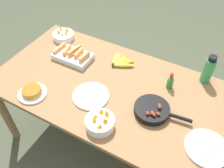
# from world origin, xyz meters

# --- Properties ---
(ground_plane) EXTENTS (14.00, 14.00, 0.00)m
(ground_plane) POSITION_xyz_m (0.00, 0.00, 0.00)
(ground_plane) COLOR #474C38
(dining_table) EXTENTS (1.85, 0.97, 0.76)m
(dining_table) POSITION_xyz_m (0.00, 0.00, 0.67)
(dining_table) COLOR olive
(dining_table) RESTS_ON ground_plane
(banana_bunch) EXTENTS (0.23, 0.19, 0.04)m
(banana_bunch) POSITION_xyz_m (-0.08, 0.27, 0.78)
(banana_bunch) COLOR yellow
(banana_bunch) RESTS_ON dining_table
(melon_tray) EXTENTS (0.32, 0.19, 0.10)m
(melon_tray) POSITION_xyz_m (-0.45, 0.13, 0.79)
(melon_tray) COLOR silver
(melon_tray) RESTS_ON dining_table
(skillet) EXTENTS (0.39, 0.24, 0.08)m
(skillet) POSITION_xyz_m (0.36, -0.08, 0.79)
(skillet) COLOR black
(skillet) RESTS_ON dining_table
(frittata_plate_center) EXTENTS (0.21, 0.21, 0.06)m
(frittata_plate_center) POSITION_xyz_m (-0.48, -0.35, 0.78)
(frittata_plate_center) COLOR white
(frittata_plate_center) RESTS_ON dining_table
(empty_plate_near_front) EXTENTS (0.27, 0.27, 0.02)m
(empty_plate_near_front) POSITION_xyz_m (-0.09, -0.16, 0.77)
(empty_plate_near_front) COLOR white
(empty_plate_near_front) RESTS_ON dining_table
(empty_plate_far_left) EXTENTS (0.27, 0.27, 0.02)m
(empty_plate_far_left) POSITION_xyz_m (0.75, -0.18, 0.77)
(empty_plate_far_left) COLOR white
(empty_plate_far_left) RESTS_ON dining_table
(fruit_bowl_mango) EXTENTS (0.20, 0.20, 0.11)m
(fruit_bowl_mango) POSITION_xyz_m (-0.70, 0.33, 0.80)
(fruit_bowl_mango) COLOR white
(fruit_bowl_mango) RESTS_ON dining_table
(fruit_bowl_citrus) EXTENTS (0.19, 0.19, 0.12)m
(fruit_bowl_citrus) POSITION_xyz_m (0.10, -0.35, 0.80)
(fruit_bowl_citrus) COLOR white
(fruit_bowl_citrus) RESTS_ON dining_table
(water_bottle) EXTENTS (0.08, 0.08, 0.24)m
(water_bottle) POSITION_xyz_m (0.60, 0.41, 0.88)
(water_bottle) COLOR #2D9351
(water_bottle) RESTS_ON dining_table
(hot_sauce_bottle) EXTENTS (0.05, 0.05, 0.14)m
(hot_sauce_bottle) POSITION_xyz_m (0.38, 0.21, 0.82)
(hot_sauce_bottle) COLOR #337F2D
(hot_sauce_bottle) RESTS_ON dining_table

